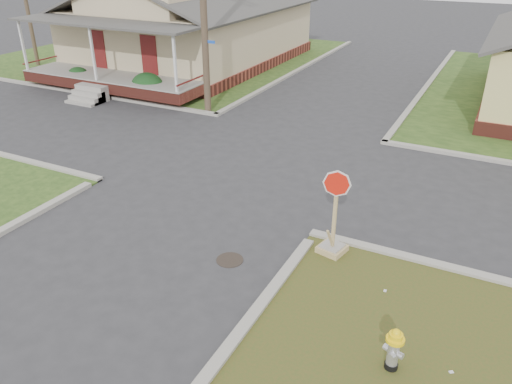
% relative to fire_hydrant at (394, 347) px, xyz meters
% --- Properties ---
extents(ground, '(120.00, 120.00, 0.00)m').
position_rel_fire_hydrant_xyz_m(ground, '(-6.36, 2.14, -0.52)').
color(ground, '#2B2B2E').
rests_on(ground, ground).
extents(verge_far_left, '(19.00, 19.00, 0.05)m').
position_rel_fire_hydrant_xyz_m(verge_far_left, '(-19.36, 20.14, -0.50)').
color(verge_far_left, '#254117').
rests_on(verge_far_left, ground).
extents(curbs, '(80.00, 40.00, 0.12)m').
position_rel_fire_hydrant_xyz_m(curbs, '(-6.36, 7.14, -0.52)').
color(curbs, gray).
rests_on(curbs, ground).
extents(manhole, '(0.64, 0.64, 0.01)m').
position_rel_fire_hydrant_xyz_m(manhole, '(-4.16, 1.64, -0.51)').
color(manhole, black).
rests_on(manhole, ground).
extents(corner_house, '(10.10, 15.50, 5.30)m').
position_rel_fire_hydrant_xyz_m(corner_house, '(-16.36, 18.82, 1.76)').
color(corner_house, maroon).
rests_on(corner_house, ground).
extents(tree_far_left, '(0.22, 0.22, 4.90)m').
position_rel_fire_hydrant_xyz_m(tree_far_left, '(-24.36, 14.14, 1.98)').
color(tree_far_left, '#3B2F22').
rests_on(tree_far_left, verge_far_left).
extents(fire_hydrant, '(0.32, 0.32, 0.86)m').
position_rel_fire_hydrant_xyz_m(fire_hydrant, '(0.00, 0.00, 0.00)').
color(fire_hydrant, black).
rests_on(fire_hydrant, ground).
extents(stop_sign, '(0.61, 0.59, 2.14)m').
position_rel_fire_hydrant_xyz_m(stop_sign, '(-2.12, 3.00, -0.01)').
color(stop_sign, '#A18F57').
rests_on(stop_sign, ground).
extents(hedge_left, '(1.33, 1.09, 1.01)m').
position_rel_fire_hydrant_xyz_m(hedge_left, '(-18.53, 11.59, 0.04)').
color(hedge_left, '#153A17').
rests_on(hedge_left, verge_far_left).
extents(hedge_right, '(1.52, 1.25, 1.16)m').
position_rel_fire_hydrant_xyz_m(hedge_right, '(-14.09, 11.46, 0.11)').
color(hedge_right, '#153A17').
rests_on(hedge_right, verge_far_left).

